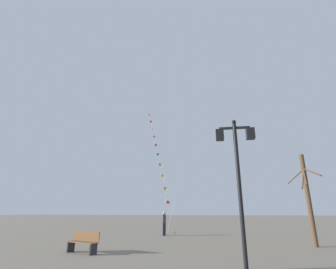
% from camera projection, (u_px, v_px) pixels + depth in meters
% --- Properties ---
extents(ground_plane, '(160.00, 160.00, 0.00)m').
position_uv_depth(ground_plane, '(196.00, 232.00, 20.80)').
color(ground_plane, '#756B5B').
extents(twin_lantern_lamp_post, '(1.37, 0.28, 5.00)m').
position_uv_depth(twin_lantern_lamp_post, '(237.00, 161.00, 8.62)').
color(twin_lantern_lamp_post, black).
rests_on(twin_lantern_lamp_post, ground_plane).
extents(kite_train, '(4.64, 9.30, 14.20)m').
position_uv_depth(kite_train, '(158.00, 156.00, 26.31)').
color(kite_train, brown).
rests_on(kite_train, ground_plane).
extents(kite_flyer, '(0.34, 0.63, 1.71)m').
position_uv_depth(kite_flyer, '(164.00, 223.00, 18.38)').
color(kite_flyer, '#1E1E2D').
rests_on(kite_flyer, ground_plane).
extents(bare_tree, '(0.96, 2.58, 4.81)m').
position_uv_depth(bare_tree, '(308.00, 196.00, 13.19)').
color(bare_tree, '#4C3826').
rests_on(bare_tree, ground_plane).
extents(park_bench, '(1.65, 1.01, 0.89)m').
position_uv_depth(park_bench, '(83.00, 242.00, 10.80)').
color(park_bench, brown).
rests_on(park_bench, ground_plane).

